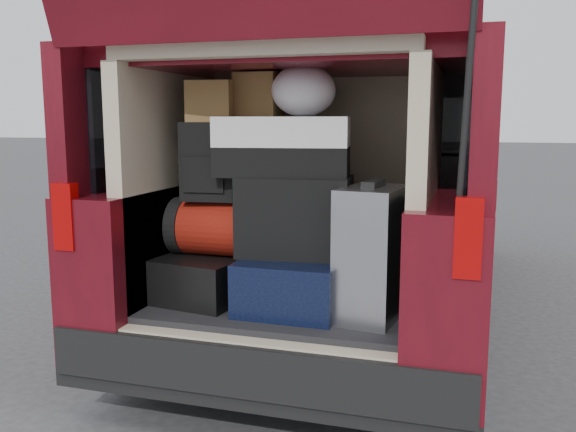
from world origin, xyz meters
name	(u,v)px	position (x,y,z in m)	size (l,w,h in m)	color
ground	(273,423)	(0.00, 0.00, 0.00)	(80.00, 80.00, 0.00)	#363638
minivan	(350,192)	(0.00, 1.86, 0.91)	(1.90, 5.35, 2.77)	black
load_floor	(290,348)	(0.00, 0.28, 0.28)	(1.24, 1.05, 0.55)	black
black_hardshell	(212,275)	(-0.39, 0.17, 0.66)	(0.40, 0.56, 0.22)	black
navy_hardshell	(296,281)	(0.07, 0.14, 0.67)	(0.47, 0.57, 0.25)	black
silver_roller	(372,253)	(0.45, 0.08, 0.85)	(0.25, 0.40, 0.60)	silver
red_duffel	(215,227)	(-0.36, 0.17, 0.91)	(0.43, 0.28, 0.28)	maroon
black_soft_case	(295,216)	(0.06, 0.16, 0.99)	(0.53, 0.32, 0.38)	black
backpack	(210,162)	(-0.36, 0.14, 1.24)	(0.27, 0.16, 0.38)	black
twotone_duffel	(283,146)	(0.00, 0.18, 1.32)	(0.62, 0.32, 0.28)	white
grocery_sack_lower	(211,102)	(-0.36, 0.15, 1.53)	(0.22, 0.18, 0.20)	brown
grocery_sack_upper	(259,95)	(-0.16, 0.26, 1.57)	(0.21, 0.17, 0.21)	brown
plastic_bag_center	(303,90)	(0.08, 0.22, 1.58)	(0.31, 0.29, 0.25)	white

